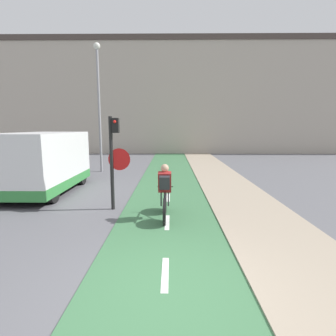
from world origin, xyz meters
TOP-DOWN VIEW (x-y plane):
  - ground_plane at (0.00, 0.00)m, footprint 120.00×120.00m
  - bike_lane at (0.00, 0.00)m, footprint 2.75×60.00m
  - sidewalk_strip at (2.58, 0.00)m, footprint 2.40×60.00m
  - building_row_background at (0.00, 23.86)m, footprint 60.00×5.20m
  - traffic_light_pole at (-1.63, 4.18)m, footprint 0.67×0.25m
  - street_lamp_far at (-3.92, 11.19)m, footprint 0.36×0.36m
  - cyclist_near at (-0.07, 3.33)m, footprint 0.46×1.71m
  - van at (-4.87, 6.30)m, footprint 2.19×4.50m

SIDE VIEW (x-z plane):
  - ground_plane at x=0.00m, z-range 0.00..0.00m
  - bike_lane at x=0.00m, z-range 0.00..0.02m
  - sidewalk_strip at x=2.58m, z-range 0.00..0.05m
  - cyclist_near at x=-0.07m, z-range -0.05..1.50m
  - van at x=-4.87m, z-range -0.02..2.32m
  - traffic_light_pole at x=-1.63m, z-range 0.35..3.22m
  - street_lamp_far at x=-3.92m, z-range 0.76..7.81m
  - building_row_background at x=0.00m, z-range 0.01..10.84m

